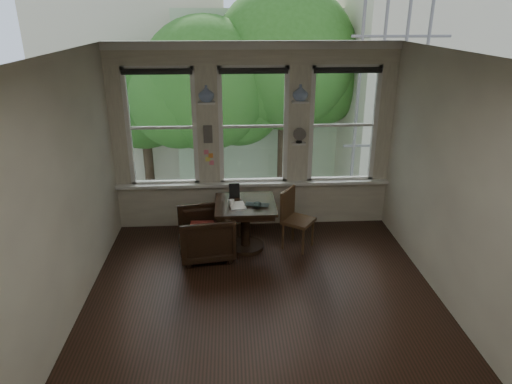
{
  "coord_description": "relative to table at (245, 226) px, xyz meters",
  "views": [
    {
      "loc": [
        -0.38,
        -4.91,
        3.41
      ],
      "look_at": [
        -0.04,
        0.9,
        1.1
      ],
      "focal_mm": 32.0,
      "sensor_mm": 36.0,
      "label": 1
    }
  ],
  "objects": [
    {
      "name": "armchair_left",
      "position": [
        -0.6,
        -0.21,
        -0.01
      ],
      "size": [
        0.9,
        0.88,
        0.72
      ],
      "primitive_type": "imported",
      "rotation": [
        0.0,
        0.0,
        -1.42
      ],
      "color": "black",
      "rests_on": "ground"
    },
    {
      "name": "wall_back",
      "position": [
        0.17,
        0.91,
        1.12
      ],
      "size": [
        4.5,
        0.0,
        4.5
      ],
      "primitive_type": "plane",
      "rotation": [
        1.57,
        0.0,
        0.0
      ],
      "color": "beige",
      "rests_on": "ground"
    },
    {
      "name": "window_right",
      "position": [
        1.62,
        0.91,
        1.32
      ],
      "size": [
        1.1,
        0.12,
        1.9
      ],
      "primitive_type": null,
      "color": "white",
      "rests_on": "ground"
    },
    {
      "name": "vase_left",
      "position": [
        -0.55,
        0.81,
        1.86
      ],
      "size": [
        0.24,
        0.24,
        0.25
      ],
      "primitive_type": "imported",
      "color": "white",
      "rests_on": "shelf_left"
    },
    {
      "name": "mug",
      "position": [
        -0.2,
        -0.06,
        0.42
      ],
      "size": [
        0.1,
        0.1,
        0.08
      ],
      "primitive_type": "imported",
      "rotation": [
        0.0,
        0.0,
        -0.16
      ],
      "color": "white",
      "rests_on": "table"
    },
    {
      "name": "ceiling",
      "position": [
        0.17,
        -1.34,
        2.62
      ],
      "size": [
        4.5,
        4.5,
        0.0
      ],
      "primitive_type": "plane",
      "rotation": [
        3.14,
        0.0,
        0.0
      ],
      "color": "silver",
      "rests_on": "ground"
    },
    {
      "name": "papers",
      "position": [
        -0.12,
        -0.08,
        0.38
      ],
      "size": [
        0.26,
        0.33,
        0.0
      ],
      "primitive_type": "cube",
      "rotation": [
        0.0,
        0.0,
        0.16
      ],
      "color": "silver",
      "rests_on": "table"
    },
    {
      "name": "wall_left",
      "position": [
        -2.08,
        -1.34,
        1.12
      ],
      "size": [
        0.0,
        4.5,
        4.5
      ],
      "primitive_type": "plane",
      "rotation": [
        1.57,
        0.0,
        1.57
      ],
      "color": "beige",
      "rests_on": "ground"
    },
    {
      "name": "shelf_right",
      "position": [
        0.9,
        0.81,
        1.73
      ],
      "size": [
        0.26,
        0.16,
        0.03
      ],
      "primitive_type": "cube",
      "color": "white",
      "rests_on": "ground"
    },
    {
      "name": "window_left",
      "position": [
        -1.28,
        0.91,
        1.32
      ],
      "size": [
        1.1,
        0.12,
        1.9
      ],
      "primitive_type": null,
      "color": "white",
      "rests_on": "ground"
    },
    {
      "name": "cushion_red",
      "position": [
        -0.6,
        -0.21,
        0.08
      ],
      "size": [
        0.45,
        0.45,
        0.06
      ],
      "primitive_type": "cube",
      "color": "maroon",
      "rests_on": "armchair_left"
    },
    {
      "name": "wall_front",
      "position": [
        0.17,
        -3.59,
        1.12
      ],
      "size": [
        4.5,
        0.0,
        4.5
      ],
      "primitive_type": "plane",
      "rotation": [
        -1.57,
        0.0,
        0.0
      ],
      "color": "beige",
      "rests_on": "ground"
    },
    {
      "name": "intercom",
      "position": [
        -0.55,
        0.84,
        1.23
      ],
      "size": [
        0.14,
        0.06,
        0.28
      ],
      "primitive_type": "cube",
      "color": "#59544F",
      "rests_on": "ground"
    },
    {
      "name": "table",
      "position": [
        0.0,
        0.0,
        0.0
      ],
      "size": [
        0.9,
        0.9,
        0.75
      ],
      "primitive_type": null,
      "color": "black",
      "rests_on": "ground"
    },
    {
      "name": "side_chair_right",
      "position": [
        0.81,
        -0.03,
        0.09
      ],
      "size": [
        0.58,
        0.58,
        0.92
      ],
      "primitive_type": null,
      "rotation": [
        0.0,
        0.0,
        0.97
      ],
      "color": "#3F2A16",
      "rests_on": "ground"
    },
    {
      "name": "tablet",
      "position": [
        -0.16,
        0.24,
        0.48
      ],
      "size": [
        0.16,
        0.08,
        0.22
      ],
      "primitive_type": "cube",
      "rotation": [
        -0.26,
        0.0,
        0.04
      ],
      "color": "black",
      "rests_on": "table"
    },
    {
      "name": "window_center",
      "position": [
        0.17,
        0.91,
        1.32
      ],
      "size": [
        1.1,
        0.12,
        1.9
      ],
      "primitive_type": null,
      "color": "white",
      "rests_on": "ground"
    },
    {
      "name": "shelf_left",
      "position": [
        -0.55,
        0.81,
        1.73
      ],
      "size": [
        0.26,
        0.16,
        0.03
      ],
      "primitive_type": "cube",
      "color": "white",
      "rests_on": "ground"
    },
    {
      "name": "laptop",
      "position": [
        0.16,
        -0.16,
        0.39
      ],
      "size": [
        0.39,
        0.31,
        0.03
      ],
      "primitive_type": "imported",
      "rotation": [
        0.0,
        0.0,
        -0.26
      ],
      "color": "black",
      "rests_on": "table"
    },
    {
      "name": "ground",
      "position": [
        0.17,
        -1.34,
        -0.38
      ],
      "size": [
        4.5,
        4.5,
        0.0
      ],
      "primitive_type": "plane",
      "color": "black",
      "rests_on": "ground"
    },
    {
      "name": "wall_right",
      "position": [
        2.42,
        -1.34,
        1.12
      ],
      "size": [
        0.0,
        4.5,
        4.5
      ],
      "primitive_type": "plane",
      "rotation": [
        1.57,
        0.0,
        -1.57
      ],
      "color": "beige",
      "rests_on": "ground"
    },
    {
      "name": "sticky_notes",
      "position": [
        -0.55,
        0.85,
        0.88
      ],
      "size": [
        0.16,
        0.01,
        0.24
      ],
      "primitive_type": null,
      "color": "pink",
      "rests_on": "ground"
    },
    {
      "name": "desk_fan",
      "position": [
        0.9,
        0.79,
        1.16
      ],
      "size": [
        0.2,
        0.2,
        0.24
      ],
      "primitive_type": null,
      "color": "#59544F",
      "rests_on": "ground"
    },
    {
      "name": "drinking_glass",
      "position": [
        0.17,
        -0.2,
        0.42
      ],
      "size": [
        0.11,
        0.11,
        0.09
      ],
      "primitive_type": "imported",
      "rotation": [
        0.0,
        0.0,
        0.01
      ],
      "color": "white",
      "rests_on": "table"
    },
    {
      "name": "vase_right",
      "position": [
        0.9,
        0.81,
        1.86
      ],
      "size": [
        0.24,
        0.24,
        0.25
      ],
      "primitive_type": "imported",
      "color": "white",
      "rests_on": "shelf_right"
    }
  ]
}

